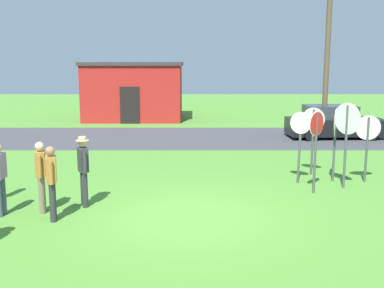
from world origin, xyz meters
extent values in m
plane|color=#518E33|center=(0.00, 0.00, 0.00)|extent=(80.00, 80.00, 0.00)
cube|color=#424247|center=(0.00, 11.31, 0.00)|extent=(60.00, 6.40, 0.01)
cube|color=#B2231E|center=(-3.38, 18.43, 1.63)|extent=(5.70, 4.51, 3.26)
cube|color=#383333|center=(-3.38, 18.43, 3.36)|extent=(5.90, 4.71, 0.20)
cube|color=black|center=(-3.38, 16.15, 1.05)|extent=(1.10, 0.08, 2.10)
cylinder|color=brown|center=(6.24, 11.12, 3.65)|extent=(0.24, 0.24, 7.30)
cube|color=black|center=(6.78, 11.27, 0.53)|extent=(4.36, 1.95, 0.76)
cube|color=#2D333D|center=(6.53, 11.26, 1.21)|extent=(2.29, 1.61, 0.60)
cylinder|color=black|center=(8.08, 12.21, 0.32)|extent=(0.65, 0.24, 0.64)
cylinder|color=black|center=(8.15, 10.42, 0.32)|extent=(0.65, 0.24, 0.64)
cylinder|color=black|center=(5.42, 12.12, 0.32)|extent=(0.65, 0.24, 0.64)
cylinder|color=black|center=(5.48, 10.32, 0.32)|extent=(0.65, 0.24, 0.64)
cylinder|color=#474C4C|center=(3.91, 4.08, 1.03)|extent=(0.10, 0.10, 2.06)
cylinder|color=white|center=(3.91, 4.08, 1.76)|extent=(0.61, 0.38, 0.70)
cylinder|color=red|center=(3.91, 4.09, 1.76)|extent=(0.56, 0.35, 0.65)
cylinder|color=#474C4C|center=(4.35, 3.28, 1.05)|extent=(0.09, 0.09, 2.11)
cylinder|color=white|center=(4.35, 3.28, 1.76)|extent=(0.33, 0.78, 0.84)
cylinder|color=red|center=(4.34, 3.28, 1.76)|extent=(0.31, 0.73, 0.78)
cylinder|color=#474C4C|center=(3.45, 2.00, 1.09)|extent=(0.10, 0.10, 2.17)
cylinder|color=white|center=(3.45, 2.00, 1.90)|extent=(0.50, 0.46, 0.67)
cylinder|color=red|center=(3.46, 1.99, 1.90)|extent=(0.46, 0.43, 0.62)
cylinder|color=#474C4C|center=(5.26, 3.16, 0.96)|extent=(0.08, 0.10, 1.92)
cylinder|color=white|center=(5.26, 3.16, 1.62)|extent=(0.72, 0.07, 0.72)
cylinder|color=red|center=(5.26, 3.17, 1.62)|extent=(0.67, 0.07, 0.67)
cylinder|color=#474C4C|center=(3.28, 3.10, 1.02)|extent=(0.15, 0.17, 2.04)
cylinder|color=white|center=(3.28, 3.10, 1.77)|extent=(0.54, 0.41, 0.64)
cylinder|color=red|center=(3.29, 3.11, 1.77)|extent=(0.50, 0.38, 0.59)
cylinder|color=#474C4C|center=(4.42, 2.51, 1.17)|extent=(0.10, 0.10, 2.33)
cylinder|color=white|center=(4.42, 2.51, 1.97)|extent=(0.49, 0.74, 0.88)
cylinder|color=red|center=(4.43, 2.52, 1.97)|extent=(0.46, 0.69, 0.81)
cylinder|color=#2D2D33|center=(-2.54, 0.94, 0.44)|extent=(0.14, 0.14, 0.88)
cylinder|color=#2D2D33|center=(-2.46, 0.73, 0.44)|extent=(0.14, 0.14, 0.88)
cube|color=#333338|center=(-2.50, 0.84, 1.17)|extent=(0.34, 0.42, 0.58)
cylinder|color=#333338|center=(-2.59, 1.06, 1.15)|extent=(0.09, 0.09, 0.52)
cylinder|color=#333338|center=(-2.41, 0.61, 1.15)|extent=(0.09, 0.09, 0.52)
sphere|color=tan|center=(-2.50, 0.84, 1.58)|extent=(0.21, 0.21, 0.21)
cylinder|color=beige|center=(-2.50, 0.84, 1.64)|extent=(0.32, 0.31, 0.02)
cylinder|color=beige|center=(-2.50, 0.84, 1.69)|extent=(0.19, 0.19, 0.09)
cylinder|color=#2D2D33|center=(-2.99, -0.10, 0.44)|extent=(0.14, 0.14, 0.88)
cylinder|color=#2D2D33|center=(-2.94, -0.31, 0.44)|extent=(0.14, 0.14, 0.88)
cube|color=#B27533|center=(-2.96, -0.20, 1.17)|extent=(0.30, 0.40, 0.58)
cylinder|color=#B27533|center=(-3.02, 0.03, 1.15)|extent=(0.09, 0.09, 0.52)
cylinder|color=#B27533|center=(-2.90, -0.44, 1.15)|extent=(0.09, 0.09, 0.52)
sphere|color=#9E7051|center=(-2.96, -0.20, 1.58)|extent=(0.21, 0.21, 0.21)
cylinder|color=#4C5670|center=(-4.25, 0.24, 0.44)|extent=(0.14, 0.14, 0.88)
cylinder|color=#9E7AB2|center=(-4.25, 0.37, 1.15)|extent=(0.09, 0.09, 0.52)
cylinder|color=#7A6B56|center=(-3.41, 0.48, 0.44)|extent=(0.14, 0.14, 0.88)
cylinder|color=#7A6B56|center=(-3.36, 0.26, 0.44)|extent=(0.14, 0.14, 0.88)
cube|color=#B27533|center=(-3.38, 0.37, 1.17)|extent=(0.30, 0.40, 0.58)
cylinder|color=#B27533|center=(-3.44, 0.60, 1.15)|extent=(0.09, 0.09, 0.52)
cylinder|color=#B27533|center=(-3.33, 0.14, 1.15)|extent=(0.09, 0.09, 0.52)
sphere|color=beige|center=(-3.38, 0.37, 1.58)|extent=(0.21, 0.21, 0.21)
camera|label=1|loc=(0.15, -10.24, 3.53)|focal=43.70mm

